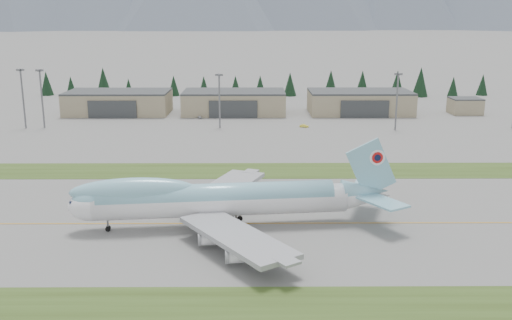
{
  "coord_description": "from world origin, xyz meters",
  "views": [
    {
      "loc": [
        -6.27,
        -120.25,
        44.97
      ],
      "look_at": [
        -5.33,
        26.43,
        8.0
      ],
      "focal_mm": 40.0,
      "sensor_mm": 36.0,
      "label": 1
    }
  ],
  "objects_px": {
    "hangar_center": "(234,102)",
    "hangar_right": "(360,102)",
    "service_vehicle_b": "(304,127)",
    "service_vehicle_a": "(200,119)",
    "boeing_747_freighter": "(218,199)",
    "service_vehicle_c": "(388,117)",
    "hangar_left": "(119,102)"
  },
  "relations": [
    {
      "from": "hangar_center",
      "to": "service_vehicle_c",
      "type": "distance_m",
      "value": 72.47
    },
    {
      "from": "boeing_747_freighter",
      "to": "hangar_right",
      "type": "relative_size",
      "value": 1.52
    },
    {
      "from": "boeing_747_freighter",
      "to": "service_vehicle_b",
      "type": "xyz_separation_m",
      "value": [
        29.2,
        115.86,
        -6.32
      ]
    },
    {
      "from": "hangar_left",
      "to": "boeing_747_freighter",
      "type": "bearing_deg",
      "value": -69.67
    },
    {
      "from": "hangar_left",
      "to": "hangar_center",
      "type": "distance_m",
      "value": 55.0
    },
    {
      "from": "hangar_center",
      "to": "service_vehicle_b",
      "type": "relative_size",
      "value": 12.84
    },
    {
      "from": "boeing_747_freighter",
      "to": "hangar_center",
      "type": "bearing_deg",
      "value": 84.28
    },
    {
      "from": "service_vehicle_b",
      "to": "service_vehicle_a",
      "type": "bearing_deg",
      "value": 83.19
    },
    {
      "from": "hangar_left",
      "to": "service_vehicle_b",
      "type": "height_order",
      "value": "hangar_left"
    },
    {
      "from": "service_vehicle_c",
      "to": "service_vehicle_b",
      "type": "bearing_deg",
      "value": -132.13
    },
    {
      "from": "service_vehicle_c",
      "to": "hangar_center",
      "type": "bearing_deg",
      "value": -171.97
    },
    {
      "from": "hangar_left",
      "to": "hangar_center",
      "type": "relative_size",
      "value": 1.0
    },
    {
      "from": "boeing_747_freighter",
      "to": "service_vehicle_c",
      "type": "xyz_separation_m",
      "value": [
        70.17,
        140.21,
        -6.32
      ]
    },
    {
      "from": "hangar_right",
      "to": "service_vehicle_c",
      "type": "bearing_deg",
      "value": -45.25
    },
    {
      "from": "boeing_747_freighter",
      "to": "service_vehicle_c",
      "type": "distance_m",
      "value": 156.92
    },
    {
      "from": "hangar_center",
      "to": "service_vehicle_c",
      "type": "xyz_separation_m",
      "value": [
        71.35,
        -11.45,
        -5.39
      ]
    },
    {
      "from": "service_vehicle_c",
      "to": "service_vehicle_a",
      "type": "bearing_deg",
      "value": -160.87
    },
    {
      "from": "hangar_center",
      "to": "hangar_right",
      "type": "height_order",
      "value": "same"
    },
    {
      "from": "hangar_center",
      "to": "hangar_right",
      "type": "bearing_deg",
      "value": 0.0
    },
    {
      "from": "service_vehicle_a",
      "to": "service_vehicle_b",
      "type": "bearing_deg",
      "value": -47.28
    },
    {
      "from": "hangar_left",
      "to": "service_vehicle_a",
      "type": "xyz_separation_m",
      "value": [
        39.81,
        -14.45,
        -5.39
      ]
    },
    {
      "from": "hangar_right",
      "to": "hangar_left",
      "type": "bearing_deg",
      "value": 180.0
    },
    {
      "from": "service_vehicle_b",
      "to": "hangar_center",
      "type": "bearing_deg",
      "value": 58.61
    },
    {
      "from": "service_vehicle_a",
      "to": "service_vehicle_b",
      "type": "relative_size",
      "value": 0.94
    },
    {
      "from": "boeing_747_freighter",
      "to": "service_vehicle_a",
      "type": "bearing_deg",
      "value": 90.64
    },
    {
      "from": "service_vehicle_b",
      "to": "boeing_747_freighter",
      "type": "bearing_deg",
      "value": -175.85
    },
    {
      "from": "hangar_left",
      "to": "service_vehicle_c",
      "type": "bearing_deg",
      "value": -5.18
    },
    {
      "from": "hangar_left",
      "to": "service_vehicle_a",
      "type": "bearing_deg",
      "value": -19.95
    },
    {
      "from": "service_vehicle_b",
      "to": "hangar_right",
      "type": "bearing_deg",
      "value": -21.3
    },
    {
      "from": "hangar_right",
      "to": "service_vehicle_a",
      "type": "bearing_deg",
      "value": -169.12
    },
    {
      "from": "service_vehicle_a",
      "to": "service_vehicle_b",
      "type": "distance_m",
      "value": 50.33
    },
    {
      "from": "hangar_left",
      "to": "hangar_center",
      "type": "bearing_deg",
      "value": 0.0
    }
  ]
}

